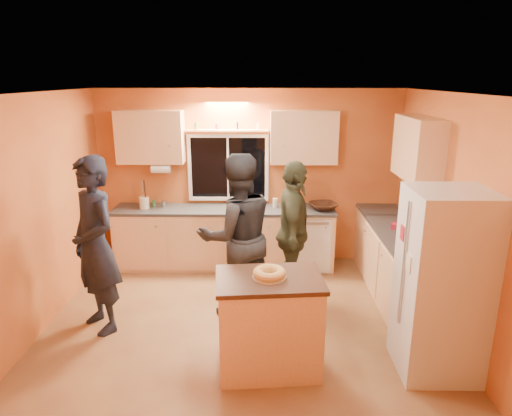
{
  "coord_description": "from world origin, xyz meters",
  "views": [
    {
      "loc": [
        0.21,
        -4.71,
        2.76
      ],
      "look_at": [
        0.14,
        0.4,
        1.28
      ],
      "focal_mm": 32.0,
      "sensor_mm": 36.0,
      "label": 1
    }
  ],
  "objects_px": {
    "island": "(269,323)",
    "person_center": "(237,236)",
    "refrigerator": "(442,284)",
    "person_right": "(293,233)",
    "person_left": "(95,246)"
  },
  "relations": [
    {
      "from": "island",
      "to": "person_center",
      "type": "distance_m",
      "value": 1.26
    },
    {
      "from": "refrigerator",
      "to": "person_center",
      "type": "distance_m",
      "value": 2.25
    },
    {
      "from": "refrigerator",
      "to": "person_center",
      "type": "xyz_separation_m",
      "value": [
        -1.97,
        1.09,
        0.07
      ]
    },
    {
      "from": "island",
      "to": "person_center",
      "type": "xyz_separation_m",
      "value": [
        -0.36,
        1.1,
        0.48
      ]
    },
    {
      "from": "person_right",
      "to": "person_left",
      "type": "bearing_deg",
      "value": 110.96
    },
    {
      "from": "refrigerator",
      "to": "person_center",
      "type": "relative_size",
      "value": 0.93
    },
    {
      "from": "person_right",
      "to": "person_center",
      "type": "bearing_deg",
      "value": 120.1
    },
    {
      "from": "refrigerator",
      "to": "person_right",
      "type": "height_order",
      "value": "refrigerator"
    },
    {
      "from": "refrigerator",
      "to": "person_left",
      "type": "bearing_deg",
      "value": 168.42
    },
    {
      "from": "person_center",
      "to": "island",
      "type": "bearing_deg",
      "value": 87.95
    },
    {
      "from": "person_left",
      "to": "person_center",
      "type": "distance_m",
      "value": 1.58
    },
    {
      "from": "person_left",
      "to": "person_right",
      "type": "relative_size",
      "value": 1.1
    },
    {
      "from": "person_center",
      "to": "refrigerator",
      "type": "bearing_deg",
      "value": 131.11
    },
    {
      "from": "refrigerator",
      "to": "person_left",
      "type": "height_order",
      "value": "person_left"
    },
    {
      "from": "refrigerator",
      "to": "person_right",
      "type": "xyz_separation_m",
      "value": [
        -1.3,
        1.44,
        -0.0
      ]
    }
  ]
}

